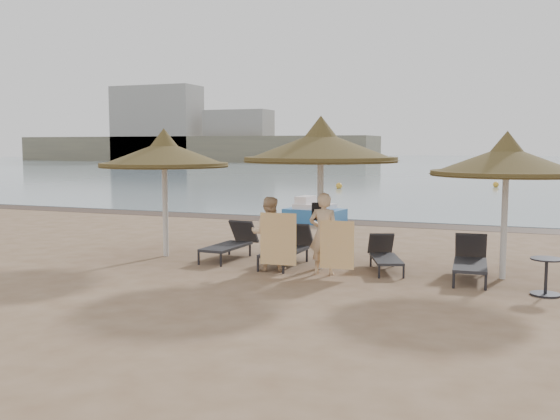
% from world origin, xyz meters
% --- Properties ---
extents(ground, '(160.00, 160.00, 0.00)m').
position_xyz_m(ground, '(0.00, 0.00, 0.00)').
color(ground, '#93745A').
rests_on(ground, ground).
extents(sea, '(200.00, 140.00, 0.03)m').
position_xyz_m(sea, '(0.00, 80.00, 0.01)').
color(sea, gray).
rests_on(sea, ground).
extents(wet_sand_strip, '(200.00, 1.60, 0.01)m').
position_xyz_m(wet_sand_strip, '(0.00, 9.40, 0.00)').
color(wet_sand_strip, '#48372C').
rests_on(wet_sand_strip, ground).
extents(far_shore, '(150.00, 54.80, 12.00)m').
position_xyz_m(far_shore, '(-25.10, 77.82, 2.91)').
color(far_shore, '#756D55').
rests_on(far_shore, ground).
extents(palapa_left, '(3.08, 3.08, 3.05)m').
position_xyz_m(palapa_left, '(-3.21, 1.39, 2.43)').
color(palapa_left, silver).
rests_on(palapa_left, ground).
extents(palapa_center, '(3.30, 3.30, 3.28)m').
position_xyz_m(palapa_center, '(0.69, 1.27, 2.61)').
color(palapa_center, silver).
rests_on(palapa_center, ground).
extents(palapa_right, '(2.96, 2.96, 2.94)m').
position_xyz_m(palapa_right, '(4.40, 1.56, 2.34)').
color(palapa_right, silver).
rests_on(palapa_right, ground).
extents(lounger_far_left, '(0.73, 1.92, 0.84)m').
position_xyz_m(lounger_far_left, '(-1.62, 1.70, 0.38)').
color(lounger_far_left, '#232329').
rests_on(lounger_far_left, ground).
extents(lounger_near_left, '(0.68, 1.94, 0.86)m').
position_xyz_m(lounger_near_left, '(-0.12, 1.50, 0.39)').
color(lounger_near_left, '#232329').
rests_on(lounger_near_left, ground).
extents(lounger_near_right, '(1.07, 1.71, 0.73)m').
position_xyz_m(lounger_near_right, '(2.02, 1.64, 0.33)').
color(lounger_near_right, '#232329').
rests_on(lounger_near_right, ground).
extents(lounger_far_right, '(0.74, 1.92, 0.84)m').
position_xyz_m(lounger_far_right, '(3.79, 1.39, 0.38)').
color(lounger_far_right, '#232329').
rests_on(lounger_far_right, ground).
extents(side_table, '(0.55, 0.55, 0.67)m').
position_xyz_m(side_table, '(5.15, 0.37, 0.31)').
color(side_table, '#232329').
rests_on(side_table, ground).
extents(person_left, '(0.94, 0.72, 1.83)m').
position_xyz_m(person_left, '(-0.26, 0.68, 0.91)').
color(person_left, beige).
rests_on(person_left, ground).
extents(person_right, '(0.94, 0.65, 1.96)m').
position_xyz_m(person_right, '(0.94, 0.70, 0.98)').
color(person_right, beige).
rests_on(person_right, ground).
extents(towel_left, '(0.77, 0.08, 1.08)m').
position_xyz_m(towel_left, '(0.09, 0.33, 0.74)').
color(towel_left, orange).
rests_on(towel_left, ground).
extents(towel_right, '(0.69, 0.05, 0.97)m').
position_xyz_m(towel_right, '(1.29, 0.45, 0.67)').
color(towel_right, orange).
rests_on(towel_right, ground).
extents(bag_patterned, '(0.28, 0.15, 0.34)m').
position_xyz_m(bag_patterned, '(0.69, 1.45, 1.11)').
color(bag_patterned, white).
rests_on(bag_patterned, ground).
extents(bag_dark, '(0.27, 0.12, 0.37)m').
position_xyz_m(bag_dark, '(0.69, 1.11, 1.26)').
color(bag_dark, black).
rests_on(bag_dark, ground).
extents(pedal_boat, '(2.10, 1.43, 0.91)m').
position_xyz_m(pedal_boat, '(-1.85, 8.75, 0.34)').
color(pedal_boat, '#2B6AB2').
rests_on(pedal_boat, ground).
extents(buoy_left, '(0.38, 0.38, 0.38)m').
position_xyz_m(buoy_left, '(-5.48, 25.04, 0.19)').
color(buoy_left, gold).
rests_on(buoy_left, ground).
extents(buoy_mid, '(0.37, 0.37, 0.37)m').
position_xyz_m(buoy_mid, '(3.35, 29.93, 0.18)').
color(buoy_mid, gold).
rests_on(buoy_mid, ground).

